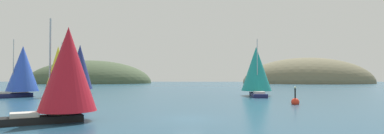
{
  "coord_description": "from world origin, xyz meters",
  "views": [
    {
      "loc": [
        0.47,
        -27.75,
        3.84
      ],
      "look_at": [
        0.0,
        29.34,
        5.51
      ],
      "focal_mm": 28.89,
      "sensor_mm": 36.0,
      "label": 1
    }
  ],
  "objects_px": {
    "sailboat_navy_sail": "(79,68)",
    "channel_buoy": "(295,102)",
    "sailboat_yellow_sail": "(58,71)",
    "sailboat_teal_sail": "(256,70)",
    "sailboat_red_spinnaker": "(22,77)",
    "sailboat_blue_spinnaker": "(22,70)",
    "sailboat_crimson_sail": "(67,71)"
  },
  "relations": [
    {
      "from": "sailboat_red_spinnaker",
      "to": "channel_buoy",
      "type": "bearing_deg",
      "value": -25.83
    },
    {
      "from": "sailboat_blue_spinnaker",
      "to": "channel_buoy",
      "type": "height_order",
      "value": "sailboat_blue_spinnaker"
    },
    {
      "from": "sailboat_navy_sail",
      "to": "sailboat_blue_spinnaker",
      "type": "height_order",
      "value": "sailboat_navy_sail"
    },
    {
      "from": "sailboat_yellow_sail",
      "to": "sailboat_teal_sail",
      "type": "height_order",
      "value": "sailboat_teal_sail"
    },
    {
      "from": "sailboat_teal_sail",
      "to": "sailboat_red_spinnaker",
      "type": "height_order",
      "value": "sailboat_teal_sail"
    },
    {
      "from": "sailboat_teal_sail",
      "to": "sailboat_red_spinnaker",
      "type": "xyz_separation_m",
      "value": [
        -49.62,
        6.84,
        -1.42
      ]
    },
    {
      "from": "sailboat_blue_spinnaker",
      "to": "channel_buoy",
      "type": "relative_size",
      "value": 3.97
    },
    {
      "from": "sailboat_yellow_sail",
      "to": "sailboat_teal_sail",
      "type": "relative_size",
      "value": 0.91
    },
    {
      "from": "sailboat_teal_sail",
      "to": "sailboat_crimson_sail",
      "type": "height_order",
      "value": "sailboat_teal_sail"
    },
    {
      "from": "sailboat_teal_sail",
      "to": "sailboat_yellow_sail",
      "type": "bearing_deg",
      "value": -173.86
    },
    {
      "from": "sailboat_yellow_sail",
      "to": "sailboat_teal_sail",
      "type": "distance_m",
      "value": 37.04
    },
    {
      "from": "sailboat_navy_sail",
      "to": "sailboat_red_spinnaker",
      "type": "height_order",
      "value": "sailboat_navy_sail"
    },
    {
      "from": "channel_buoy",
      "to": "sailboat_teal_sail",
      "type": "bearing_deg",
      "value": 95.23
    },
    {
      "from": "sailboat_crimson_sail",
      "to": "sailboat_yellow_sail",
      "type": "bearing_deg",
      "value": 115.03
    },
    {
      "from": "sailboat_navy_sail",
      "to": "channel_buoy",
      "type": "height_order",
      "value": "sailboat_navy_sail"
    },
    {
      "from": "sailboat_navy_sail",
      "to": "sailboat_crimson_sail",
      "type": "bearing_deg",
      "value": -70.74
    },
    {
      "from": "sailboat_teal_sail",
      "to": "channel_buoy",
      "type": "height_order",
      "value": "sailboat_teal_sail"
    },
    {
      "from": "sailboat_yellow_sail",
      "to": "sailboat_navy_sail",
      "type": "xyz_separation_m",
      "value": [
        -0.81,
        12.38,
        0.89
      ]
    },
    {
      "from": "sailboat_teal_sail",
      "to": "sailboat_blue_spinnaker",
      "type": "relative_size",
      "value": 1.04
    },
    {
      "from": "sailboat_yellow_sail",
      "to": "sailboat_blue_spinnaker",
      "type": "xyz_separation_m",
      "value": [
        -6.97,
        0.5,
        0.19
      ]
    },
    {
      "from": "sailboat_crimson_sail",
      "to": "channel_buoy",
      "type": "distance_m",
      "value": 29.47
    },
    {
      "from": "sailboat_yellow_sail",
      "to": "sailboat_crimson_sail",
      "type": "height_order",
      "value": "sailboat_yellow_sail"
    },
    {
      "from": "sailboat_crimson_sail",
      "to": "sailboat_blue_spinnaker",
      "type": "xyz_separation_m",
      "value": [
        -20.92,
        30.4,
        0.7
      ]
    },
    {
      "from": "sailboat_navy_sail",
      "to": "channel_buoy",
      "type": "bearing_deg",
      "value": -33.89
    },
    {
      "from": "sailboat_yellow_sail",
      "to": "sailboat_blue_spinnaker",
      "type": "relative_size",
      "value": 0.94
    },
    {
      "from": "sailboat_navy_sail",
      "to": "channel_buoy",
      "type": "distance_m",
      "value": 47.62
    },
    {
      "from": "sailboat_yellow_sail",
      "to": "sailboat_crimson_sail",
      "type": "distance_m",
      "value": 33.0
    },
    {
      "from": "sailboat_yellow_sail",
      "to": "channel_buoy",
      "type": "relative_size",
      "value": 3.75
    },
    {
      "from": "sailboat_crimson_sail",
      "to": "sailboat_blue_spinnaker",
      "type": "height_order",
      "value": "sailboat_blue_spinnaker"
    },
    {
      "from": "sailboat_yellow_sail",
      "to": "sailboat_blue_spinnaker",
      "type": "distance_m",
      "value": 6.99
    },
    {
      "from": "sailboat_yellow_sail",
      "to": "sailboat_teal_sail",
      "type": "xyz_separation_m",
      "value": [
        36.83,
        3.96,
        0.23
      ]
    },
    {
      "from": "sailboat_teal_sail",
      "to": "channel_buoy",
      "type": "distance_m",
      "value": 18.63
    }
  ]
}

